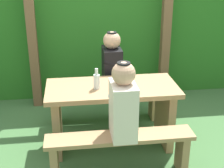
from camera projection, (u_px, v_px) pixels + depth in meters
name	position (u px, v px, depth m)	size (l,w,h in m)	color
ground_plane	(112.00, 144.00, 3.70)	(12.00, 12.00, 0.00)	#3F6B3A
hedge_backdrop	(97.00, 30.00, 5.00)	(6.40, 0.82, 1.84)	#26691E
pergola_post_left	(32.00, 40.00, 4.30)	(0.12, 0.12, 1.91)	brown
pergola_post_right	(166.00, 36.00, 4.52)	(0.12, 0.12, 1.91)	brown
picnic_table	(112.00, 105.00, 3.51)	(1.40, 0.64, 0.72)	#9E7A51
bench_near	(120.00, 147.00, 3.05)	(1.40, 0.24, 0.45)	#9E7A51
bench_far	(106.00, 98.00, 4.10)	(1.40, 0.24, 0.45)	#9E7A51
person_white_shirt	(123.00, 103.00, 2.88)	(0.25, 0.35, 0.72)	silver
person_black_coat	(112.00, 63.00, 3.93)	(0.25, 0.35, 0.72)	black
drinking_glass	(114.00, 86.00, 3.33)	(0.08, 0.08, 0.08)	silver
bottle_left	(97.00, 81.00, 3.34)	(0.07, 0.07, 0.22)	silver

